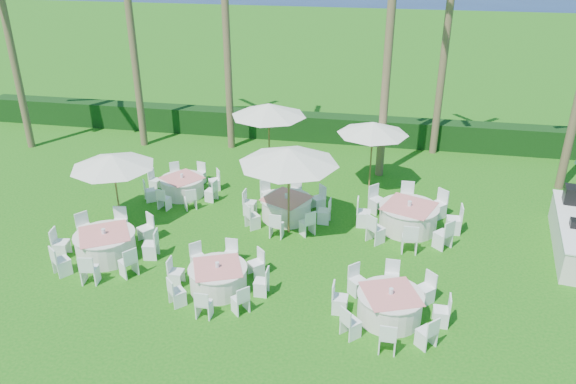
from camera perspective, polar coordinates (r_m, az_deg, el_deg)
name	(u,v)px	position (r m, az deg, el deg)	size (l,w,h in m)	color
ground	(265,282)	(16.23, -2.36, -9.09)	(120.00, 120.00, 0.00)	#145B0F
hedge	(322,128)	(26.62, 3.50, 6.55)	(34.00, 1.00, 1.20)	black
banquet_table_a	(106,245)	(18.01, -18.04, -5.10)	(3.21, 3.21, 0.97)	silver
banquet_table_b	(218,278)	(15.83, -7.11, -8.63)	(2.84, 2.84, 0.88)	silver
banquet_table_c	(390,305)	(14.89, 10.30, -11.24)	(2.97, 2.97, 0.91)	silver
banquet_table_d	(183,186)	(21.37, -10.65, 0.60)	(2.84, 2.84, 0.87)	silver
banquet_table_e	(286,208)	(19.33, -0.16, -1.60)	(3.07, 3.07, 0.93)	silver
banquet_table_f	(408,217)	(19.06, 12.12, -2.48)	(3.43, 3.43, 1.03)	silver
umbrella_a	(112,161)	(19.13, -17.42, 3.02)	(2.76, 2.76, 2.50)	brown
umbrella_b	(289,156)	(17.49, 0.06, 3.68)	(3.21, 3.21, 2.97)	brown
umbrella_c	(269,110)	(22.26, -1.98, 8.35)	(3.00, 3.00, 2.92)	brown
umbrella_d	(373,128)	(21.10, 8.63, 6.45)	(2.68, 2.68, 2.67)	brown
buffet_table	(571,233)	(19.58, 26.83, -3.74)	(1.56, 4.51, 1.57)	silver
palm_b	(226,26)	(24.60, -6.31, 16.42)	(4.13, 4.40, 9.87)	brown
palm_c	(391,15)	(21.54, 10.42, 17.31)	(4.37, 4.24, 11.63)	brown
palm_d	(444,53)	(24.83, 15.61, 13.46)	(4.39, 4.20, 7.97)	brown
palm_f	(9,38)	(27.28, -26.47, 13.84)	(4.38, 4.23, 8.90)	brown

